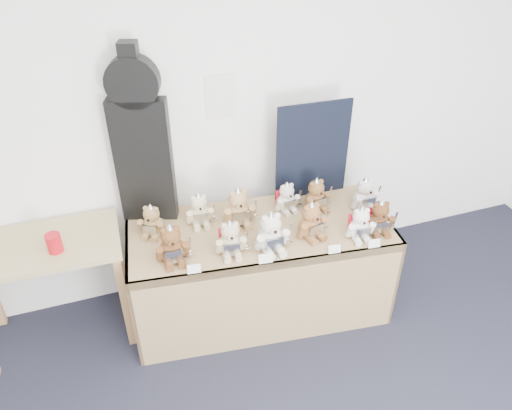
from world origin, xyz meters
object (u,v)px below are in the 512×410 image
object	(u,v)px
teddy_back_centre_right	(287,198)
display_table	(262,253)
red_cup	(54,243)
teddy_front_end	(380,218)
teddy_front_far_left	(172,246)
teddy_front_centre	(271,234)
teddy_back_centre_left	(239,208)
teddy_back_end	(365,195)
teddy_front_far_right	(360,225)
guitar_case	(141,139)
teddy_front_left	(230,240)
teddy_front_right	(311,222)
teddy_back_right	(316,196)
side_table	(44,260)
teddy_back_left	(200,211)
teddy_back_far_left	(152,222)

from	to	relation	value
teddy_back_centre_right	display_table	bearing A→B (deg)	-146.01
red_cup	teddy_front_end	size ratio (longest dim) A/B	0.47
teddy_front_far_left	teddy_front_centre	size ratio (longest dim) A/B	0.94
teddy_front_far_left	teddy_back_centre_left	xyz separation A→B (m)	(0.50, 0.24, 0.01)
teddy_front_far_left	teddy_back_end	bearing A→B (deg)	5.65
teddy_front_far_left	teddy_front_far_right	xyz separation A→B (m)	(1.19, -0.17, -0.01)
display_table	teddy_back_end	xyz separation A→B (m)	(0.78, 0.06, 0.27)
guitar_case	teddy_front_left	distance (m)	0.84
teddy_front_far_right	teddy_back_end	distance (m)	0.35
teddy_back_end	teddy_front_far_right	bearing A→B (deg)	-132.34
guitar_case	teddy_front_right	distance (m)	1.20
teddy_front_right	teddy_back_end	size ratio (longest dim) A/B	1.06
guitar_case	teddy_front_far_right	bearing A→B (deg)	-10.50
teddy_back_right	teddy_back_end	bearing A→B (deg)	-26.57
teddy_back_end	red_cup	bearing A→B (deg)	167.82
teddy_front_far_left	side_table	bearing A→B (deg)	156.14
teddy_front_far_right	teddy_back_right	size ratio (longest dim) A/B	0.97
teddy_front_far_left	teddy_front_end	xyz separation A→B (m)	(1.34, -0.15, -0.01)
side_table	teddy_back_centre_right	bearing A→B (deg)	-0.61
teddy_front_far_right	teddy_front_end	bearing A→B (deg)	14.84
teddy_front_far_right	teddy_back_centre_left	bearing A→B (deg)	158.21
teddy_back_right	guitar_case	bearing A→B (deg)	155.72
teddy_back_left	teddy_back_right	xyz separation A→B (m)	(0.81, -0.09, 0.00)
teddy_back_end	teddy_back_far_left	size ratio (longest dim) A/B	1.09
teddy_back_centre_left	teddy_front_far_left	bearing A→B (deg)	-152.06
guitar_case	teddy_back_centre_left	world-z (taller)	guitar_case
teddy_front_far_left	teddy_front_right	xyz separation A→B (m)	(0.90, -0.05, -0.00)
guitar_case	teddy_front_right	xyz separation A→B (m)	(0.94, -0.57, -0.47)
display_table	guitar_case	distance (m)	1.09
guitar_case	teddy_back_left	world-z (taller)	guitar_case
teddy_back_left	teddy_back_far_left	distance (m)	0.32
teddy_front_end	teddy_back_centre_right	world-z (taller)	teddy_front_end
teddy_front_right	teddy_front_far_right	world-z (taller)	teddy_front_right
teddy_front_far_left	teddy_back_centre_left	size ratio (longest dim) A/B	0.96
guitar_case	teddy_back_far_left	world-z (taller)	guitar_case
teddy_front_far_right	teddy_back_far_left	bearing A→B (deg)	167.97
teddy_front_right	teddy_back_far_left	bearing A→B (deg)	146.81
red_cup	teddy_front_end	xyz separation A→B (m)	(2.01, -0.40, -0.02)
teddy_front_far_right	teddy_back_right	xyz separation A→B (m)	(-0.13, 0.39, 0.00)
teddy_back_centre_left	teddy_back_end	bearing A→B (deg)	-4.88
guitar_case	teddy_front_centre	bearing A→B (deg)	-24.84
display_table	teddy_back_left	xyz separation A→B (m)	(-0.36, 0.25, 0.26)
guitar_case	teddy_front_right	size ratio (longest dim) A/B	4.24
teddy_front_end	teddy_back_end	distance (m)	0.28
side_table	red_cup	size ratio (longest dim) A/B	8.00
teddy_front_centre	teddy_back_centre_right	size ratio (longest dim) A/B	1.28
teddy_back_far_left	red_cup	bearing A→B (deg)	-145.06
teddy_front_centre	teddy_back_centre_left	world-z (taller)	teddy_front_centre
display_table	side_table	xyz separation A→B (m)	(-1.37, 0.28, 0.09)
teddy_back_far_left	teddy_back_centre_right	bearing A→B (deg)	27.88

